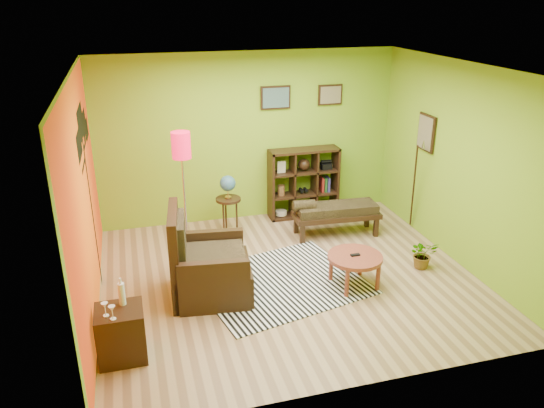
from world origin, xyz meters
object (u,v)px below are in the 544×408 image
object	(u,v)px
cube_shelf	(304,183)
bench	(334,211)
armchair	(206,269)
globe_table	(228,190)
potted_plant	(423,257)
floor_lamp	(182,157)
coffee_table	(355,260)
side_cabinet	(121,333)

from	to	relation	value
cube_shelf	bench	bearing A→B (deg)	-77.57
armchair	bench	xyz separation A→B (m)	(2.25, 1.25, 0.05)
globe_table	potted_plant	bearing A→B (deg)	-38.10
potted_plant	floor_lamp	bearing A→B (deg)	156.51
cube_shelf	potted_plant	size ratio (longest dim) A/B	2.85
coffee_table	potted_plant	size ratio (longest dim) A/B	1.71
coffee_table	cube_shelf	distance (m)	2.47
bench	potted_plant	bearing A→B (deg)	-59.26
side_cabinet	cube_shelf	world-z (taller)	cube_shelf
coffee_table	side_cabinet	xyz separation A→B (m)	(-2.98, -0.72, -0.08)
armchair	potted_plant	size ratio (longest dim) A/B	2.83
coffee_table	armchair	bearing A→B (deg)	171.00
globe_table	bench	world-z (taller)	globe_table
floor_lamp	cube_shelf	distance (m)	2.49
side_cabinet	floor_lamp	bearing A→B (deg)	66.89
coffee_table	cube_shelf	xyz separation A→B (m)	(0.13, 2.46, 0.22)
coffee_table	cube_shelf	bearing A→B (deg)	86.96
bench	potted_plant	world-z (taller)	bench
potted_plant	globe_table	bearing A→B (deg)	141.90
armchair	globe_table	distance (m)	1.93
side_cabinet	bench	bearing A→B (deg)	34.54
potted_plant	bench	bearing A→B (deg)	120.74
cube_shelf	potted_plant	distance (m)	2.51
floor_lamp	cube_shelf	xyz separation A→B (m)	(2.14, 0.89, -0.90)
armchair	side_cabinet	bearing A→B (deg)	-136.05
bench	coffee_table	bearing A→B (deg)	-101.91
coffee_table	armchair	world-z (taller)	armchair
armchair	side_cabinet	size ratio (longest dim) A/B	1.32
cube_shelf	floor_lamp	bearing A→B (deg)	-157.35
side_cabinet	bench	xyz separation A→B (m)	(3.31, 2.28, 0.11)
side_cabinet	floor_lamp	world-z (taller)	floor_lamp
globe_table	armchair	bearing A→B (deg)	-109.96
armchair	cube_shelf	distance (m)	2.98
coffee_table	cube_shelf	size ratio (longest dim) A/B	0.60
coffee_table	globe_table	xyz separation A→B (m)	(-1.27, 2.09, 0.36)
side_cabinet	potted_plant	xyz separation A→B (m)	(4.12, 0.92, -0.13)
floor_lamp	side_cabinet	bearing A→B (deg)	-113.11
side_cabinet	globe_table	world-z (taller)	globe_table
coffee_table	bench	world-z (taller)	bench
coffee_table	globe_table	size ratio (longest dim) A/B	0.74
cube_shelf	potted_plant	world-z (taller)	cube_shelf
coffee_table	armchair	size ratio (longest dim) A/B	0.61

